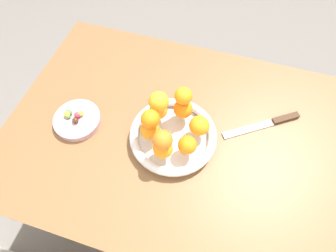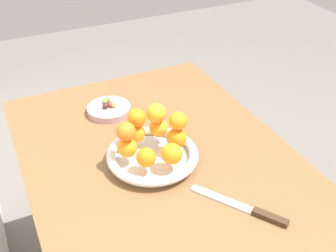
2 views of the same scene
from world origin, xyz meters
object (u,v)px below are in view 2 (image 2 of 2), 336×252
at_px(orange_3, 135,133).
at_px(orange_4, 127,148).
at_px(orange_0, 172,154).
at_px(orange_1, 176,138).
at_px(candy_ball_2, 108,100).
at_px(dining_table, 164,186).
at_px(orange_6, 178,121).
at_px(candy_dish, 109,109).
at_px(candy_ball_3, 113,105).
at_px(knife, 247,208).
at_px(orange_5, 146,158).
at_px(orange_7, 156,113).
at_px(candy_ball_0, 105,106).
at_px(candy_ball_4, 111,104).
at_px(orange_9, 126,132).
at_px(candy_ball_1, 105,102).
at_px(orange_2, 159,128).
at_px(orange_8, 137,118).
at_px(fruit_bowl, 153,156).
at_px(candy_ball_5, 106,100).

distance_m(orange_3, orange_4, 0.07).
height_order(orange_0, orange_1, orange_0).
bearing_deg(candy_ball_2, orange_4, 171.59).
relative_size(dining_table, candy_ball_2, 54.91).
xyz_separation_m(orange_0, orange_6, (0.06, -0.05, 0.05)).
relative_size(candy_dish, candy_ball_3, 8.27).
bearing_deg(orange_0, orange_4, 51.78).
distance_m(orange_4, knife, 0.36).
distance_m(orange_5, orange_7, 0.14).
height_order(orange_0, orange_3, orange_0).
relative_size(orange_5, candy_ball_0, 2.91).
bearing_deg(orange_0, candy_ball_4, 7.86).
relative_size(orange_9, candy_ball_1, 3.65).
height_order(orange_2, orange_6, orange_6).
xyz_separation_m(orange_8, candy_ball_3, (0.24, -0.01, -0.09)).
distance_m(orange_1, orange_3, 0.12).
xyz_separation_m(orange_0, candy_ball_1, (0.40, 0.06, -0.04)).
bearing_deg(candy_ball_2, orange_6, -163.59).
distance_m(fruit_bowl, candy_ball_2, 0.33).
relative_size(orange_6, orange_7, 0.90).
bearing_deg(knife, orange_9, 36.64).
relative_size(orange_5, candy_ball_4, 2.79).
bearing_deg(candy_ball_5, orange_9, 172.71).
xyz_separation_m(orange_2, orange_8, (-0.00, 0.07, 0.06)).
relative_size(fruit_bowl, orange_3, 4.64).
xyz_separation_m(orange_0, orange_2, (0.13, -0.02, -0.00)).
bearing_deg(candy_ball_2, orange_0, -172.74).
bearing_deg(orange_6, candy_ball_5, 17.40).
distance_m(candy_dish, orange_7, 0.28).
bearing_deg(orange_0, orange_8, 21.28).
bearing_deg(orange_8, orange_9, 135.22).
height_order(orange_8, candy_ball_1, orange_8).
xyz_separation_m(candy_dish, orange_3, (-0.25, -0.00, 0.06)).
bearing_deg(orange_0, candy_dish, 8.75).
distance_m(candy_ball_3, candy_ball_4, 0.01).
xyz_separation_m(orange_6, candy_ball_0, (0.31, 0.12, -0.09)).
height_order(fruit_bowl, knife, fruit_bowl).
distance_m(fruit_bowl, candy_dish, 0.31).
distance_m(orange_6, orange_9, 0.15).
bearing_deg(candy_ball_0, dining_table, -167.56).
xyz_separation_m(orange_1, orange_8, (0.07, 0.09, 0.05)).
bearing_deg(candy_ball_5, candy_ball_4, -168.15).
distance_m(orange_7, candy_ball_4, 0.27).
bearing_deg(dining_table, candy_ball_3, 7.73).
distance_m(orange_0, candy_ball_2, 0.41).
xyz_separation_m(orange_6, orange_9, (0.01, 0.15, -0.00)).
bearing_deg(candy_ball_0, knife, -162.50).
bearing_deg(orange_2, orange_4, 113.56).
height_order(orange_9, candy_ball_2, orange_9).
bearing_deg(orange_0, candy_ball_1, 9.04).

